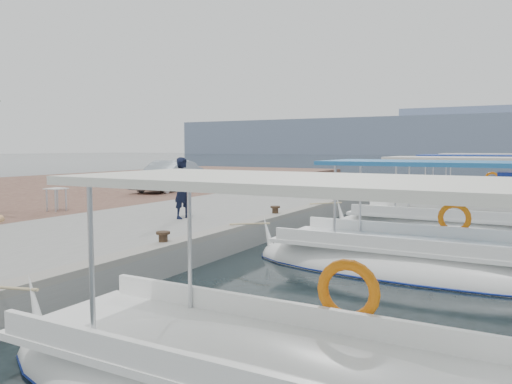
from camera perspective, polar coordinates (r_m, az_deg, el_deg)
ground at (r=12.95m, az=0.61°, el=-6.01°), size 400.00×400.00×0.00m
concrete_quay at (r=18.67m, az=-0.28°, el=-1.83°), size 6.00×40.00×0.50m
quay_curb at (r=17.47m, az=7.73°, el=-1.33°), size 0.44×40.00×0.12m
cobblestone_strip at (r=21.53m, az=-12.00°, el=-1.03°), size 4.00×40.00×0.50m
land_backing at (r=29.04m, az=-27.13°, el=0.05°), size 16.00×60.00×0.48m
fishing_caique_b at (r=10.56m, az=19.25°, el=-8.15°), size 7.53×2.30×2.83m
fishing_caique_c at (r=15.43m, az=22.57°, el=-4.14°), size 7.65×2.43×2.83m
fishing_caique_d at (r=21.10m, az=23.57°, el=-1.62°), size 6.92×2.42×2.83m
fishing_caique_e at (r=26.07m, az=24.52°, el=-0.61°), size 7.09×2.08×2.83m
mooring_bollards at (r=14.32m, az=2.21°, el=-2.14°), size 0.28×20.28×0.33m
fisherman at (r=14.17m, az=-8.31°, el=0.46°), size 0.49×0.68×1.73m
parked_car at (r=23.48m, az=-10.03°, el=1.84°), size 2.01×4.43×1.41m
folding_table at (r=16.88m, az=-21.87°, el=-0.29°), size 0.55×0.55×0.73m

